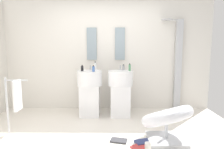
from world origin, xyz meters
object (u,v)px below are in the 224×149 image
(magazine_charcoal, at_px, (119,140))
(coffee_mug, at_px, (148,146))
(soap_bottle_blue, at_px, (93,69))
(soap_bottle_grey, at_px, (123,68))
(shower_column, at_px, (178,63))
(soap_bottle_green, at_px, (130,67))
(magazine_red, at_px, (140,147))
(lounge_chair, at_px, (167,119))
(towel_rack, at_px, (16,97))
(pedestal_sink_right, at_px, (120,91))
(magazine_navy, at_px, (145,142))
(soap_bottle_white, at_px, (95,66))
(pedestal_sink_left, at_px, (90,91))
(soap_bottle_black, at_px, (82,68))

(magazine_charcoal, bearing_deg, coffee_mug, -19.06)
(soap_bottle_blue, relative_size, soap_bottle_grey, 1.02)
(shower_column, xyz_separation_m, magazine_charcoal, (-1.37, -1.62, -1.06))
(soap_bottle_green, bearing_deg, soap_bottle_grey, 136.14)
(shower_column, distance_m, magazine_red, 2.35)
(lounge_chair, distance_m, towel_rack, 2.44)
(pedestal_sink_right, xyz_separation_m, magazine_navy, (0.33, -1.24, -0.51))
(coffee_mug, bearing_deg, magazine_charcoal, 147.67)
(lounge_chair, xyz_separation_m, soap_bottle_grey, (-0.60, 1.29, 0.66))
(shower_column, distance_m, magazine_navy, 2.20)
(pedestal_sink_right, distance_m, coffee_mug, 1.56)
(soap_bottle_white, bearing_deg, shower_column, 8.62)
(pedestal_sink_right, bearing_deg, soap_bottle_blue, -165.30)
(pedestal_sink_left, xyz_separation_m, magazine_red, (0.88, -1.38, -0.51))
(lounge_chair, relative_size, towel_rack, 1.15)
(magazine_red, height_order, soap_bottle_white, soap_bottle_white)
(soap_bottle_black, height_order, soap_bottle_green, soap_bottle_green)
(soap_bottle_grey, bearing_deg, towel_rack, -150.61)
(towel_rack, relative_size, soap_bottle_blue, 7.72)
(magazine_red, distance_m, soap_bottle_blue, 1.77)
(pedestal_sink_left, height_order, towel_rack, pedestal_sink_left)
(magazine_navy, height_order, soap_bottle_green, soap_bottle_green)
(coffee_mug, bearing_deg, soap_bottle_green, 95.83)
(soap_bottle_grey, bearing_deg, magazine_red, -83.20)
(towel_rack, bearing_deg, soap_bottle_black, 41.36)
(pedestal_sink_left, distance_m, magazine_navy, 1.66)
(shower_column, bearing_deg, pedestal_sink_left, -167.77)
(soap_bottle_black, bearing_deg, coffee_mug, -51.11)
(lounge_chair, xyz_separation_m, magazine_red, (-0.42, -0.21, -0.33))
(magazine_red, bearing_deg, pedestal_sink_left, 85.97)
(soap_bottle_white, bearing_deg, magazine_red, -62.95)
(shower_column, bearing_deg, lounge_chair, -112.13)
(coffee_mug, xyz_separation_m, soap_bottle_white, (-0.87, 1.59, 0.97))
(soap_bottle_grey, height_order, soap_bottle_white, soap_bottle_white)
(magazine_charcoal, bearing_deg, soap_bottle_blue, 127.93)
(soap_bottle_grey, xyz_separation_m, soap_bottle_black, (-0.85, -0.17, 0.00))
(towel_rack, bearing_deg, magazine_navy, -9.32)
(shower_column, height_order, soap_bottle_blue, shower_column)
(magazine_red, xyz_separation_m, coffee_mug, (0.09, -0.06, 0.04))
(soap_bottle_green, bearing_deg, lounge_chair, -67.99)
(magazine_charcoal, distance_m, soap_bottle_black, 1.67)
(pedestal_sink_left, height_order, magazine_navy, pedestal_sink_left)
(magazine_navy, height_order, soap_bottle_grey, soap_bottle_grey)
(pedestal_sink_left, height_order, soap_bottle_white, soap_bottle_white)
(soap_bottle_green, bearing_deg, shower_column, 20.84)
(towel_rack, bearing_deg, shower_column, 23.47)
(coffee_mug, height_order, soap_bottle_blue, soap_bottle_blue)
(shower_column, distance_m, magazine_charcoal, 2.37)
(magazine_red, relative_size, soap_bottle_white, 1.37)
(pedestal_sink_right, distance_m, soap_bottle_grey, 0.49)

